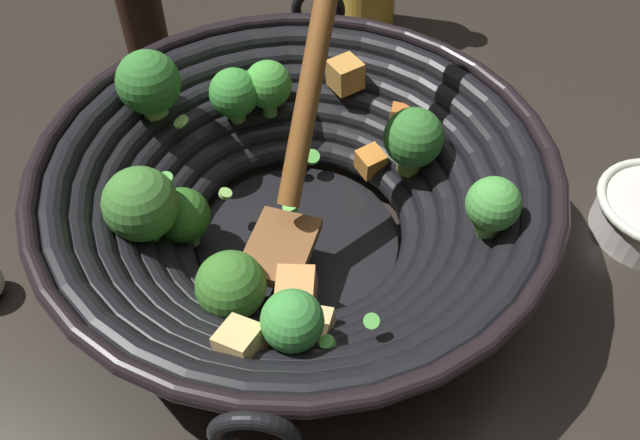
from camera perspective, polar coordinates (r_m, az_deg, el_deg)
name	(u,v)px	position (r m, az deg, el deg)	size (l,w,h in m)	color
ground_plane	(298,245)	(0.59, -1.87, -2.20)	(4.00, 4.00, 0.00)	#28231E
wok	(294,192)	(0.54, -2.27, 2.38)	(0.42, 0.43, 0.28)	black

